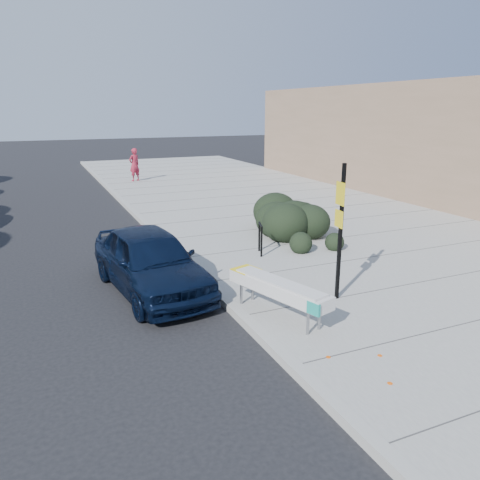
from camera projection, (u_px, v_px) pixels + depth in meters
The scene contains 9 objects.
ground at pixel (244, 323), 9.16m from camera, with size 120.00×120.00×0.00m, color black.
sidewalk_near at pixel (334, 231), 15.72m from camera, with size 11.20×50.00×0.15m, color gray.
curb_near at pixel (173, 250), 13.54m from camera, with size 0.22×50.00×0.17m, color #9E9E99.
bench at pixel (278, 289), 8.96m from camera, with size 1.15×2.43×0.72m.
bike_rack at pixel (260, 236), 12.87m from camera, with size 0.23×0.56×0.86m.
sign_post at pixel (340, 225), 9.52m from camera, with size 0.12×0.33×2.86m.
hedge at pixel (298, 215), 14.65m from camera, with size 1.83×3.66×1.37m, color black.
sedan_navy at pixel (150, 261), 10.56m from camera, with size 1.73×4.29×1.46m, color black.
pedestrian at pixel (134, 165), 25.80m from camera, with size 0.66×0.43×1.80m, color maroon.
Camera 1 is at (-3.46, -7.63, 4.05)m, focal length 35.00 mm.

